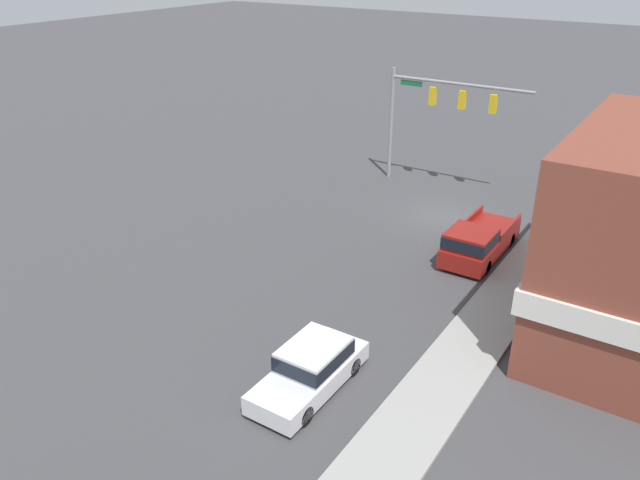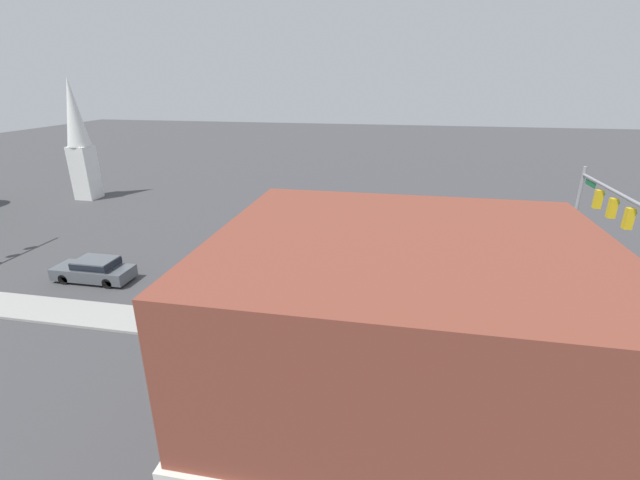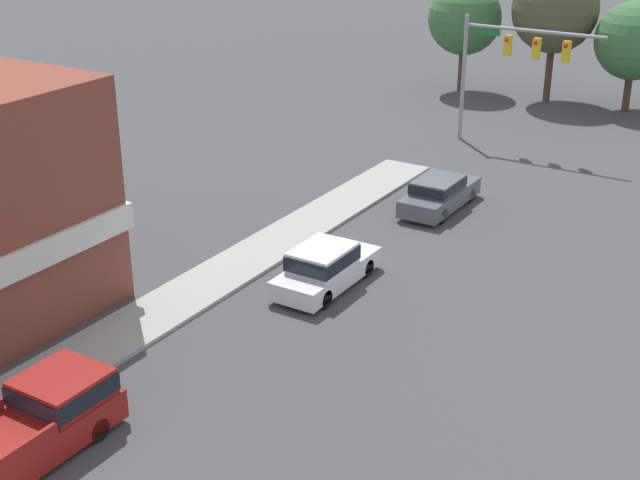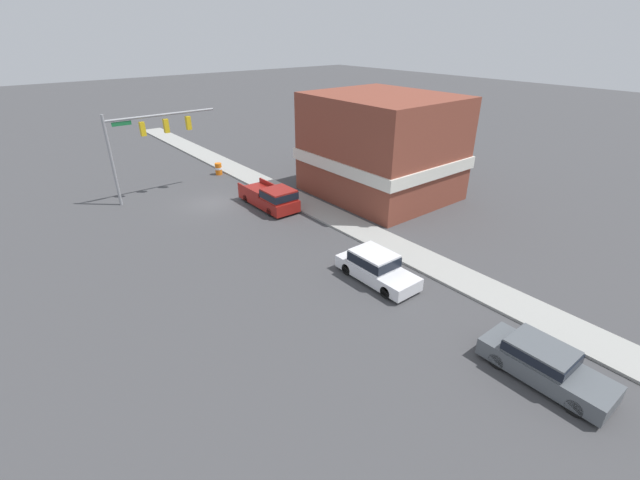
# 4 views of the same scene
# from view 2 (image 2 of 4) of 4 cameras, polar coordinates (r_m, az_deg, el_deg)

# --- Properties ---
(ground_plane) EXTENTS (200.00, 200.00, 0.00)m
(ground_plane) POSITION_cam_2_polar(r_m,az_deg,el_deg) (26.83, 24.72, -7.69)
(ground_plane) COLOR #424244
(sidewalk_curb) EXTENTS (2.40, 60.00, 0.14)m
(sidewalk_curb) POSITION_cam_2_polar(r_m,az_deg,el_deg) (22.09, 28.01, -14.42)
(sidewalk_curb) COLOR #9E9E99
(sidewalk_curb) RESTS_ON ground
(near_signal_assembly) EXTENTS (8.60, 0.49, 6.88)m
(near_signal_assembly) POSITION_cam_2_polar(r_m,az_deg,el_deg) (28.76, 33.17, 3.63)
(near_signal_assembly) COLOR gray
(near_signal_assembly) RESTS_ON ground
(car_lead) EXTENTS (1.90, 4.80, 1.61)m
(car_lead) POSITION_cam_2_polar(r_m,az_deg,el_deg) (25.44, -11.37, -5.53)
(car_lead) COLOR black
(car_lead) RESTS_ON ground
(car_second_ahead) EXTENTS (1.84, 4.87, 1.48)m
(car_second_ahead) POSITION_cam_2_polar(r_m,az_deg,el_deg) (30.18, -27.86, -3.47)
(car_second_ahead) COLOR black
(car_second_ahead) RESTS_ON ground
(pickup_truck_parked) EXTENTS (2.12, 5.57, 1.78)m
(pickup_truck_parked) POSITION_cam_2_polar(r_m,az_deg,el_deg) (22.87, 17.54, -9.15)
(pickup_truck_parked) COLOR black
(pickup_truck_parked) RESTS_ON ground
(corner_brick_building) EXTENTS (9.43, 10.99, 7.90)m
(corner_brick_building) POSITION_cam_2_polar(r_m,az_deg,el_deg) (13.69, 10.79, -15.73)
(corner_brick_building) COLOR brown
(corner_brick_building) RESTS_ON ground
(church_steeple) EXTENTS (2.23, 2.23, 12.15)m
(church_steeple) POSITION_cam_2_polar(r_m,az_deg,el_deg) (50.78, -29.54, 11.84)
(church_steeple) COLOR white
(church_steeple) RESTS_ON ground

